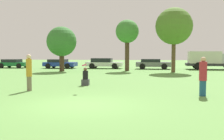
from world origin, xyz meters
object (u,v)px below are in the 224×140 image
(person_thrower, at_px, (29,72))
(bystander_sitting, at_px, (85,78))
(parked_car_blue, at_px, (60,63))
(parked_car_white, at_px, (104,63))
(delivery_truck_silver, at_px, (211,59))
(person_catcher, at_px, (203,76))
(parked_car_grey, at_px, (153,64))
(tree_2, at_px, (174,26))
(parked_car_green, at_px, (13,63))
(tree_1, at_px, (127,32))
(tree_0, at_px, (62,42))
(frisbee, at_px, (84,65))

(person_thrower, height_order, bystander_sitting, person_thrower)
(person_thrower, distance_m, parked_car_blue, 19.62)
(parked_car_white, xyz_separation_m, delivery_truck_silver, (12.86, -0.32, 0.52))
(person_catcher, xyz_separation_m, parked_car_grey, (-1.59, 19.51, -0.24))
(person_thrower, height_order, tree_2, tree_2)
(bystander_sitting, bearing_deg, delivery_truck_silver, 55.32)
(person_thrower, bearing_deg, parked_car_grey, 73.37)
(person_thrower, relative_size, parked_car_grey, 0.45)
(parked_car_green, xyz_separation_m, parked_car_white, (11.91, 0.15, 0.07))
(person_catcher, distance_m, tree_1, 16.73)
(tree_2, relative_size, delivery_truck_silver, 1.10)
(person_thrower, distance_m, parked_car_green, 22.14)
(person_thrower, relative_size, parked_car_white, 0.41)
(person_thrower, xyz_separation_m, tree_2, (8.87, 14.04, 3.61))
(person_catcher, bearing_deg, tree_0, -48.13)
(tree_1, bearing_deg, person_thrower, -105.02)
(bystander_sitting, height_order, tree_0, tree_0)
(parked_car_green, height_order, parked_car_white, parked_car_white)
(person_thrower, relative_size, person_catcher, 1.06)
(tree_1, height_order, delivery_truck_silver, tree_1)
(parked_car_green, relative_size, delivery_truck_silver, 0.68)
(parked_car_grey, distance_m, delivery_truck_silver, 6.81)
(person_catcher, height_order, frisbee, person_catcher)
(frisbee, distance_m, parked_car_white, 19.47)
(bystander_sitting, xyz_separation_m, parked_car_white, (-1.47, 16.78, 0.24))
(parked_car_blue, bearing_deg, person_catcher, -52.83)
(bystander_sitting, bearing_deg, parked_car_grey, 74.33)
(bystander_sitting, xyz_separation_m, tree_0, (-5.06, 11.11, 2.67))
(tree_1, bearing_deg, tree_2, -14.40)
(tree_0, distance_m, parked_car_blue, 6.23)
(person_thrower, height_order, delivery_truck_silver, delivery_truck_silver)
(tree_1, distance_m, parked_car_grey, 5.85)
(person_catcher, distance_m, bystander_sitting, 6.95)
(bystander_sitting, xyz_separation_m, tree_2, (6.49, 11.45, 4.15))
(parked_car_white, bearing_deg, person_thrower, -89.63)
(tree_0, xyz_separation_m, parked_car_blue, (-2.01, 5.34, -2.50))
(tree_0, height_order, parked_car_grey, tree_0)
(person_catcher, height_order, tree_2, tree_2)
(parked_car_blue, distance_m, delivery_truck_silver, 18.46)
(delivery_truck_silver, bearing_deg, parked_car_green, -177.33)
(tree_2, distance_m, parked_car_green, 20.91)
(tree_2, bearing_deg, parked_car_white, 146.20)
(person_thrower, bearing_deg, parked_car_green, 123.34)
(delivery_truck_silver, bearing_deg, parked_car_grey, -176.37)
(delivery_truck_silver, bearing_deg, person_catcher, -101.81)
(person_catcher, xyz_separation_m, parked_car_blue, (-13.26, 19.57, -0.29))
(person_catcher, distance_m, parked_car_white, 21.33)
(parked_car_grey, bearing_deg, person_thrower, -107.13)
(tree_2, xyz_separation_m, parked_car_white, (-7.96, 5.33, -3.92))
(person_catcher, xyz_separation_m, tree_1, (-4.47, 15.80, 3.24))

